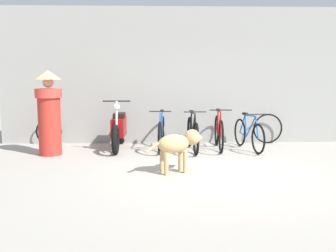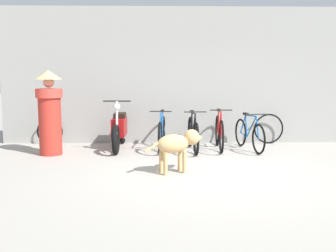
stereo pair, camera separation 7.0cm
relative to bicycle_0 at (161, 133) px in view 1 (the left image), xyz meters
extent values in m
plane|color=#9E998E|center=(0.93, -2.18, -0.36)|extent=(60.00, 60.00, 0.00)
cube|color=gray|center=(0.93, 0.93, 1.25)|extent=(9.46, 0.20, 3.22)
torus|color=black|center=(-0.04, -0.54, -0.02)|extent=(0.10, 0.68, 0.68)
torus|color=black|center=(0.04, 0.54, -0.02)|extent=(0.10, 0.68, 0.68)
cylinder|color=#1959A5|center=(-0.01, -0.12, 0.20)|extent=(0.07, 0.54, 0.56)
cylinder|color=#1959A5|center=(0.01, 0.19, 0.18)|extent=(0.04, 0.14, 0.52)
cylinder|color=#1959A5|center=(0.00, -0.07, 0.46)|extent=(0.07, 0.63, 0.06)
cylinder|color=#1959A5|center=(0.02, 0.34, -0.05)|extent=(0.06, 0.41, 0.08)
cylinder|color=#1959A5|center=(0.03, 0.39, 0.21)|extent=(0.05, 0.32, 0.47)
cylinder|color=#1959A5|center=(-0.03, -0.46, 0.23)|extent=(0.04, 0.19, 0.50)
cube|color=black|center=(0.02, 0.24, 0.47)|extent=(0.08, 0.18, 0.05)
cylinder|color=black|center=(-0.03, -0.38, 0.51)|extent=(0.46, 0.06, 0.02)
torus|color=black|center=(0.69, -0.70, -0.02)|extent=(0.07, 0.68, 0.68)
torus|color=black|center=(0.66, 0.35, -0.02)|extent=(0.07, 0.68, 0.68)
cylinder|color=black|center=(0.68, -0.29, 0.20)|extent=(0.04, 0.52, 0.57)
cylinder|color=black|center=(0.67, 0.01, 0.19)|extent=(0.03, 0.13, 0.52)
cylinder|color=black|center=(0.68, -0.24, 0.46)|extent=(0.05, 0.61, 0.06)
cylinder|color=black|center=(0.67, 0.15, -0.04)|extent=(0.04, 0.40, 0.08)
cylinder|color=black|center=(0.66, 0.20, 0.21)|extent=(0.04, 0.31, 0.48)
cylinder|color=black|center=(0.69, -0.62, 0.23)|extent=(0.03, 0.19, 0.50)
cube|color=black|center=(0.67, 0.06, 0.47)|extent=(0.08, 0.18, 0.05)
cylinder|color=black|center=(0.69, -0.54, 0.52)|extent=(0.46, 0.04, 0.02)
torus|color=black|center=(1.24, -0.52, -0.01)|extent=(0.09, 0.70, 0.70)
torus|color=black|center=(1.30, 0.45, -0.01)|extent=(0.09, 0.70, 0.70)
cylinder|color=red|center=(1.26, -0.14, 0.22)|extent=(0.06, 0.49, 0.58)
cylinder|color=red|center=(1.28, 0.14, 0.20)|extent=(0.04, 0.13, 0.53)
cylinder|color=red|center=(1.26, -0.09, 0.48)|extent=(0.06, 0.56, 0.06)
cylinder|color=red|center=(1.28, 0.27, -0.04)|extent=(0.05, 0.37, 0.08)
cylinder|color=red|center=(1.29, 0.32, 0.23)|extent=(0.05, 0.29, 0.49)
cylinder|color=red|center=(1.24, -0.45, 0.24)|extent=(0.04, 0.17, 0.52)
cube|color=black|center=(1.28, 0.19, 0.49)|extent=(0.08, 0.18, 0.05)
cylinder|color=black|center=(1.25, -0.37, 0.54)|extent=(0.46, 0.05, 0.02)
torus|color=black|center=(1.99, -0.61, -0.04)|extent=(0.15, 0.63, 0.63)
torus|color=black|center=(1.82, 0.37, -0.04)|extent=(0.15, 0.63, 0.63)
cylinder|color=#1959A5|center=(1.93, -0.23, 0.16)|extent=(0.11, 0.49, 0.52)
cylinder|color=#1959A5|center=(1.88, 0.05, 0.15)|extent=(0.05, 0.13, 0.48)
cylinder|color=#1959A5|center=(1.92, -0.18, 0.40)|extent=(0.13, 0.57, 0.06)
cylinder|color=#1959A5|center=(1.86, 0.18, -0.07)|extent=(0.09, 0.37, 0.08)
cylinder|color=#1959A5|center=(1.85, 0.23, 0.17)|extent=(0.08, 0.30, 0.44)
cylinder|color=#1959A5|center=(1.98, -0.54, 0.19)|extent=(0.06, 0.18, 0.47)
cube|color=black|center=(1.87, 0.10, 0.41)|extent=(0.10, 0.19, 0.05)
cylinder|color=black|center=(1.97, -0.46, 0.45)|extent=(0.46, 0.10, 0.02)
torus|color=black|center=(-0.95, -0.59, -0.05)|extent=(0.12, 0.63, 0.63)
torus|color=black|center=(-0.93, 0.75, -0.05)|extent=(0.12, 0.63, 0.63)
cube|color=maroon|center=(-0.94, 0.08, 0.13)|extent=(0.29, 0.76, 0.39)
cube|color=black|center=(-0.94, 0.21, 0.38)|extent=(0.25, 0.48, 0.10)
cylinder|color=silver|center=(-0.94, -0.34, 0.43)|extent=(0.05, 0.15, 0.60)
cylinder|color=silver|center=(-0.95, -0.49, 0.04)|extent=(0.04, 0.23, 0.21)
cylinder|color=black|center=(-0.94, -0.29, 0.73)|extent=(0.58, 0.04, 0.03)
sphere|color=silver|center=(-0.94, -0.32, 0.61)|extent=(0.14, 0.14, 0.14)
ellipsoid|color=tan|center=(0.17, -2.14, 0.13)|extent=(0.64, 0.51, 0.32)
cylinder|color=tan|center=(0.29, -1.99, -0.17)|extent=(0.09, 0.09, 0.37)
cylinder|color=tan|center=(0.36, -2.15, -0.17)|extent=(0.09, 0.09, 0.37)
cylinder|color=tan|center=(-0.03, -2.13, -0.17)|extent=(0.09, 0.09, 0.37)
cylinder|color=tan|center=(0.04, -2.29, -0.17)|extent=(0.09, 0.09, 0.37)
sphere|color=tan|center=(0.49, -2.00, 0.22)|extent=(0.36, 0.36, 0.27)
ellipsoid|color=tan|center=(0.60, -1.96, 0.20)|extent=(0.18, 0.16, 0.10)
cylinder|color=tan|center=(-0.18, -2.30, 0.10)|extent=(0.25, 0.14, 0.17)
cylinder|color=#B72D23|center=(-2.29, -0.54, 0.32)|extent=(0.61, 0.61, 1.35)
cylinder|color=#D63C32|center=(-2.29, -0.54, 0.90)|extent=(0.72, 0.72, 0.18)
sphere|color=tan|center=(-2.29, -0.54, 1.12)|extent=(0.29, 0.29, 0.21)
cone|color=tan|center=(-2.29, -0.54, 1.27)|extent=(0.71, 0.71, 0.19)
torus|color=black|center=(-2.64, 0.69, -0.06)|extent=(0.61, 0.07, 0.61)
torus|color=black|center=(2.56, 0.67, 0.00)|extent=(0.72, 0.08, 0.72)
camera|label=1|loc=(-0.13, -8.55, 1.26)|focal=42.00mm
camera|label=2|loc=(-0.06, -8.55, 1.26)|focal=42.00mm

